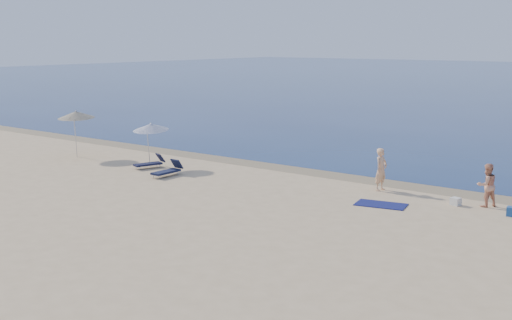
# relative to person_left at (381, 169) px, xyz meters

# --- Properties ---
(wet_sand_strip) EXTENTS (240.00, 1.60, 0.00)m
(wet_sand_strip) POSITION_rel_person_left_xyz_m (-2.02, 1.50, -0.88)
(wet_sand_strip) COLOR #847254
(wet_sand_strip) RESTS_ON ground
(person_left) EXTENTS (0.50, 0.69, 1.76)m
(person_left) POSITION_rel_person_left_xyz_m (0.00, 0.00, 0.00)
(person_left) COLOR #E1A97E
(person_left) RESTS_ON ground
(person_right) EXTENTS (0.97, 1.00, 1.62)m
(person_right) POSITION_rel_person_left_xyz_m (4.27, -0.02, -0.07)
(person_right) COLOR tan
(person_right) RESTS_ON ground
(beach_towel) EXTENTS (2.03, 1.39, 0.03)m
(beach_towel) POSITION_rel_person_left_xyz_m (1.06, -2.15, -0.86)
(beach_towel) COLOR #0F134E
(beach_towel) RESTS_ON ground
(white_bag) EXTENTS (0.40, 0.37, 0.29)m
(white_bag) POSITION_rel_person_left_xyz_m (3.32, -0.52, -0.73)
(white_bag) COLOR silver
(white_bag) RESTS_ON ground
(umbrella_near) EXTENTS (2.11, 2.12, 2.23)m
(umbrella_near) POSITION_rel_person_left_xyz_m (-11.17, -2.09, 1.07)
(umbrella_near) COLOR silver
(umbrella_near) RESTS_ON ground
(umbrella_far) EXTENTS (2.40, 2.41, 2.52)m
(umbrella_far) POSITION_rel_person_left_xyz_m (-16.29, -2.49, 1.35)
(umbrella_far) COLOR silver
(umbrella_far) RESTS_ON ground
(lounger_left) EXTENTS (0.95, 1.59, 0.67)m
(lounger_left) POSITION_rel_person_left_xyz_m (-11.01, -2.36, -0.64)
(lounger_left) COLOR #131634
(lounger_left) RESTS_ON ground
(lounger_right) EXTENTS (0.55, 1.61, 0.71)m
(lounger_right) POSITION_rel_person_left_xyz_m (-9.01, -3.19, -0.62)
(lounger_right) COLOR #151B3A
(lounger_right) RESTS_ON ground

